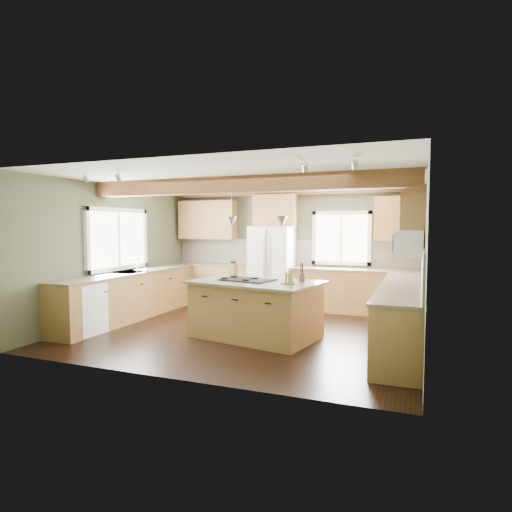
% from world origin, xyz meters
% --- Properties ---
extents(floor, '(5.60, 5.60, 0.00)m').
position_xyz_m(floor, '(0.00, 0.00, 0.00)').
color(floor, black).
rests_on(floor, ground).
extents(ceiling, '(5.60, 5.60, 0.00)m').
position_xyz_m(ceiling, '(0.00, 0.00, 2.60)').
color(ceiling, silver).
rests_on(ceiling, wall_back).
extents(wall_back, '(5.60, 0.00, 5.60)m').
position_xyz_m(wall_back, '(0.00, 2.50, 1.30)').
color(wall_back, '#4C523A').
rests_on(wall_back, ground).
extents(wall_left, '(0.00, 5.00, 5.00)m').
position_xyz_m(wall_left, '(-2.80, 0.00, 1.30)').
color(wall_left, '#4C523A').
rests_on(wall_left, ground).
extents(wall_right, '(0.00, 5.00, 5.00)m').
position_xyz_m(wall_right, '(2.80, 0.00, 1.30)').
color(wall_right, '#4C523A').
rests_on(wall_right, ground).
extents(ceiling_beam, '(5.55, 0.26, 0.26)m').
position_xyz_m(ceiling_beam, '(0.00, -0.37, 2.47)').
color(ceiling_beam, '#4D2816').
rests_on(ceiling_beam, ceiling).
extents(soffit_trim, '(5.55, 0.20, 0.10)m').
position_xyz_m(soffit_trim, '(0.00, 2.40, 2.54)').
color(soffit_trim, '#4D2816').
rests_on(soffit_trim, ceiling).
extents(backsplash_back, '(5.58, 0.03, 0.58)m').
position_xyz_m(backsplash_back, '(0.00, 2.48, 1.21)').
color(backsplash_back, brown).
rests_on(backsplash_back, wall_back).
extents(backsplash_right, '(0.03, 3.70, 0.58)m').
position_xyz_m(backsplash_right, '(2.78, 0.05, 1.21)').
color(backsplash_right, brown).
rests_on(backsplash_right, wall_right).
extents(base_cab_back_left, '(2.02, 0.60, 0.88)m').
position_xyz_m(base_cab_back_left, '(-1.79, 2.20, 0.44)').
color(base_cab_back_left, brown).
rests_on(base_cab_back_left, floor).
extents(counter_back_left, '(2.06, 0.64, 0.04)m').
position_xyz_m(counter_back_left, '(-1.79, 2.20, 0.90)').
color(counter_back_left, '#474134').
rests_on(counter_back_left, base_cab_back_left).
extents(base_cab_back_right, '(2.62, 0.60, 0.88)m').
position_xyz_m(base_cab_back_right, '(1.49, 2.20, 0.44)').
color(base_cab_back_right, brown).
rests_on(base_cab_back_right, floor).
extents(counter_back_right, '(2.66, 0.64, 0.04)m').
position_xyz_m(counter_back_right, '(1.49, 2.20, 0.90)').
color(counter_back_right, '#474134').
rests_on(counter_back_right, base_cab_back_right).
extents(base_cab_left, '(0.60, 3.70, 0.88)m').
position_xyz_m(base_cab_left, '(-2.50, 0.05, 0.44)').
color(base_cab_left, brown).
rests_on(base_cab_left, floor).
extents(counter_left, '(0.64, 3.74, 0.04)m').
position_xyz_m(counter_left, '(-2.50, 0.05, 0.90)').
color(counter_left, '#474134').
rests_on(counter_left, base_cab_left).
extents(base_cab_right, '(0.60, 3.70, 0.88)m').
position_xyz_m(base_cab_right, '(2.50, 0.05, 0.44)').
color(base_cab_right, brown).
rests_on(base_cab_right, floor).
extents(counter_right, '(0.64, 3.74, 0.04)m').
position_xyz_m(counter_right, '(2.50, 0.05, 0.90)').
color(counter_right, '#474134').
rests_on(counter_right, base_cab_right).
extents(upper_cab_back_left, '(1.40, 0.35, 0.90)m').
position_xyz_m(upper_cab_back_left, '(-1.99, 2.33, 1.95)').
color(upper_cab_back_left, brown).
rests_on(upper_cab_back_left, wall_back).
extents(upper_cab_over_fridge, '(0.96, 0.35, 0.70)m').
position_xyz_m(upper_cab_over_fridge, '(-0.30, 2.33, 2.15)').
color(upper_cab_over_fridge, brown).
rests_on(upper_cab_over_fridge, wall_back).
extents(upper_cab_right, '(0.35, 2.20, 0.90)m').
position_xyz_m(upper_cab_right, '(2.62, 0.90, 1.95)').
color(upper_cab_right, brown).
rests_on(upper_cab_right, wall_right).
extents(upper_cab_back_corner, '(0.90, 0.35, 0.90)m').
position_xyz_m(upper_cab_back_corner, '(2.30, 2.33, 1.95)').
color(upper_cab_back_corner, brown).
rests_on(upper_cab_back_corner, wall_back).
extents(window_left, '(0.04, 1.60, 1.05)m').
position_xyz_m(window_left, '(-2.78, 0.05, 1.55)').
color(window_left, white).
rests_on(window_left, wall_left).
extents(window_back, '(1.10, 0.04, 1.00)m').
position_xyz_m(window_back, '(1.15, 2.48, 1.55)').
color(window_back, white).
rests_on(window_back, wall_back).
extents(sink, '(0.50, 0.65, 0.03)m').
position_xyz_m(sink, '(-2.50, 0.05, 0.91)').
color(sink, '#262628').
rests_on(sink, counter_left).
extents(faucet, '(0.02, 0.02, 0.28)m').
position_xyz_m(faucet, '(-2.32, 0.05, 1.05)').
color(faucet, '#B2B2B7').
rests_on(faucet, sink).
extents(dishwasher, '(0.60, 0.60, 0.84)m').
position_xyz_m(dishwasher, '(-2.49, -1.25, 0.43)').
color(dishwasher, white).
rests_on(dishwasher, floor).
extents(oven, '(0.60, 0.72, 0.84)m').
position_xyz_m(oven, '(2.49, -1.25, 0.43)').
color(oven, white).
rests_on(oven, floor).
extents(microwave, '(0.40, 0.70, 0.38)m').
position_xyz_m(microwave, '(2.58, -0.05, 1.55)').
color(microwave, white).
rests_on(microwave, wall_right).
extents(pendant_left, '(0.18, 0.18, 0.16)m').
position_xyz_m(pendant_left, '(-0.19, -0.27, 1.88)').
color(pendant_left, '#B2B2B7').
rests_on(pendant_left, ceiling).
extents(pendant_right, '(0.18, 0.18, 0.16)m').
position_xyz_m(pendant_right, '(0.73, -0.46, 1.88)').
color(pendant_right, '#B2B2B7').
rests_on(pendant_right, ceiling).
extents(refrigerator, '(0.90, 0.74, 1.80)m').
position_xyz_m(refrigerator, '(-0.30, 2.12, 0.90)').
color(refrigerator, white).
rests_on(refrigerator, floor).
extents(island, '(2.08, 1.50, 0.88)m').
position_xyz_m(island, '(0.27, -0.37, 0.44)').
color(island, brown).
rests_on(island, floor).
extents(island_top, '(2.23, 1.65, 0.04)m').
position_xyz_m(island_top, '(0.27, -0.37, 0.90)').
color(island_top, '#474134').
rests_on(island_top, island).
extents(cooktop, '(0.91, 0.70, 0.02)m').
position_xyz_m(cooktop, '(0.12, -0.34, 0.93)').
color(cooktop, black).
rests_on(cooktop, island_top).
extents(knife_block, '(0.16, 0.14, 0.21)m').
position_xyz_m(knife_block, '(-0.40, 0.25, 1.03)').
color(knife_block, brown).
rests_on(knife_block, island_top).
extents(utensil_crock, '(0.13, 0.13, 0.14)m').
position_xyz_m(utensil_crock, '(0.99, -0.21, 0.99)').
color(utensil_crock, '#37312C').
rests_on(utensil_crock, island_top).
extents(bottle_tray, '(0.26, 0.26, 0.20)m').
position_xyz_m(bottle_tray, '(0.87, -0.53, 1.02)').
color(bottle_tray, brown).
rests_on(bottle_tray, island_top).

